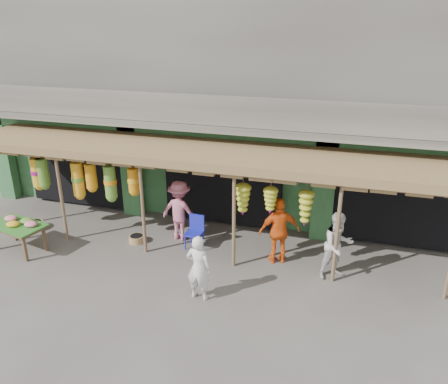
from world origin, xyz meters
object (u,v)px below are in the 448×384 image
(person_front, at_px, (199,268))
(person_right, at_px, (338,246))
(blue_chair, at_px, (195,230))
(flower_table, at_px, (18,226))
(person_shopper, at_px, (180,211))
(person_vendor, at_px, (279,231))

(person_front, relative_size, person_right, 0.93)
(blue_chair, relative_size, person_front, 0.59)
(flower_table, xyz_separation_m, person_shopper, (3.95, 1.90, 0.14))
(person_front, height_order, person_shopper, person_shopper)
(blue_chair, bearing_deg, person_front, -64.01)
(flower_table, relative_size, person_vendor, 0.94)
(flower_table, xyz_separation_m, person_front, (5.45, -0.70, 0.05))
(person_right, bearing_deg, person_vendor, 133.50)
(person_vendor, bearing_deg, blue_chair, -27.76)
(flower_table, relative_size, blue_chair, 1.81)
(blue_chair, bearing_deg, flower_table, -156.87)
(person_right, relative_size, person_vendor, 0.95)
(person_front, xyz_separation_m, person_shopper, (-1.50, 2.60, 0.10))
(flower_table, bearing_deg, blue_chair, 31.52)
(blue_chair, bearing_deg, person_vendor, 0.02)
(person_right, xyz_separation_m, person_shopper, (-4.41, 0.78, 0.03))
(blue_chair, height_order, person_shopper, person_shopper)
(blue_chair, relative_size, person_vendor, 0.52)
(person_shopper, bearing_deg, person_right, 176.48)
(flower_table, bearing_deg, person_front, 5.03)
(flower_table, relative_size, person_shopper, 0.95)
(person_right, bearing_deg, flower_table, 152.28)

